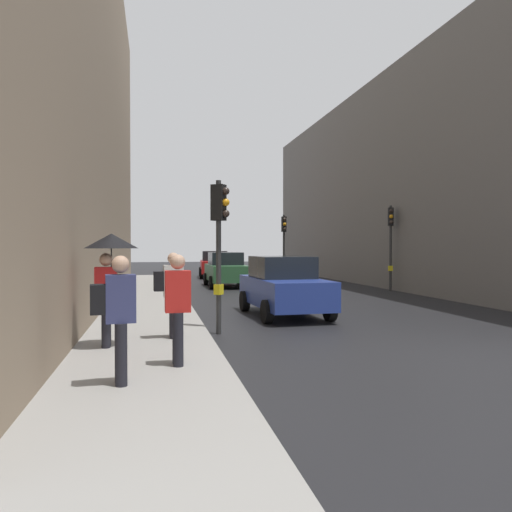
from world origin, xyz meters
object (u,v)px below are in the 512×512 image
Objects in this scene: pedestrian_with_black_backpack at (171,290)px; pedestrian_with_grey_backpack at (117,312)px; car_red_sedan at (214,264)px; car_blue_van at (284,286)px; traffic_light_mid_street at (391,232)px; traffic_light_near_right at (219,228)px; pedestrian_in_red_jacket at (178,304)px; pedestrian_with_umbrella at (110,258)px; car_green_estate at (226,270)px; traffic_light_far_median at (284,236)px.

pedestrian_with_grey_backpack is at bearing -103.90° from pedestrian_with_black_backpack.
car_blue_van is at bearing -90.58° from car_red_sedan.
pedestrian_with_black_backpack is at bearing -133.50° from traffic_light_mid_street.
car_blue_van is at bearing 50.73° from traffic_light_near_right.
pedestrian_with_black_backpack reaches higher than car_red_sedan.
traffic_light_near_right is at bearing 66.35° from pedestrian_with_grey_backpack.
pedestrian_with_umbrella is at bearing 124.33° from pedestrian_in_red_jacket.
car_green_estate is 16.39m from pedestrian_with_umbrella.
traffic_light_mid_street is 15.17m from pedestrian_with_black_backpack.
pedestrian_with_umbrella is 1.21× the size of pedestrian_with_black_backpack.
traffic_light_mid_street is 0.92× the size of car_red_sedan.
pedestrian_with_grey_backpack is (-11.23, -14.36, -1.56)m from traffic_light_mid_street.
pedestrian_with_umbrella is (-4.60, -4.65, 0.96)m from car_blue_van.
pedestrian_with_black_backpack and pedestrian_with_grey_backpack have the same top height.
pedestrian_with_black_backpack is 3.52m from pedestrian_with_grey_backpack.
traffic_light_mid_street is 2.23× the size of pedestrian_in_red_jacket.
traffic_light_mid_street is at bearing 46.69° from traffic_light_near_right.
pedestrian_in_red_jacket is (-6.68, -18.72, -1.50)m from traffic_light_far_median.
pedestrian_with_black_backpack reaches higher than car_blue_van.
traffic_light_near_right is at bearing -98.74° from car_green_estate.
car_green_estate is 7.81m from car_red_sedan.
traffic_light_near_right is 2.10m from pedestrian_with_black_backpack.
pedestrian_with_grey_backpack is at bearing -99.67° from car_red_sedan.
car_green_estate is at bearing 79.40° from pedestrian_in_red_jacket.
pedestrian_with_grey_backpack reaches higher than car_blue_van.
pedestrian_with_black_backpack is (-3.63, -22.85, 0.29)m from car_red_sedan.
traffic_light_mid_street reaches higher than car_red_sedan.
traffic_light_near_right is at bearing 44.94° from pedestrian_with_black_backpack.
traffic_light_far_median is at bearing 65.16° from pedestrian_with_umbrella.
pedestrian_with_umbrella is at bearing -134.73° from car_blue_van.
pedestrian_with_umbrella is 2.22m from pedestrian_in_red_jacket.
traffic_light_mid_street reaches higher than car_blue_van.
traffic_light_near_right is 4.00m from pedestrian_in_red_jacket.
traffic_light_near_right is 13.46m from traffic_light_mid_street.
car_red_sedan is at bearing 89.42° from car_blue_van.
pedestrian_with_umbrella reaches higher than pedestrian_with_grey_backpack.
pedestrian_with_black_backpack is (-3.44, -3.95, 0.29)m from car_blue_van.
traffic_light_far_median is at bearing 124.64° from traffic_light_mid_street.
pedestrian_with_umbrella is at bearing -114.84° from traffic_light_far_median.
pedestrian_with_umbrella is (-11.55, -11.65, -0.88)m from traffic_light_mid_street.
car_red_sedan is at bearing 78.49° from pedestrian_with_umbrella.
pedestrian_in_red_jacket is (0.02, -2.44, -0.03)m from pedestrian_with_black_backpack.
pedestrian_with_grey_backpack is (-4.28, -7.36, 0.29)m from car_blue_van.
pedestrian_with_umbrella is at bearing -148.90° from pedestrian_with_black_backpack.
car_green_estate is at bearing 149.97° from traffic_light_mid_street.
traffic_light_mid_street is at bearing 45.21° from car_blue_van.
traffic_light_far_median is 16.11m from traffic_light_near_right.
car_red_sedan is at bearing 80.97° from pedestrian_with_black_backpack.
traffic_light_far_median is 19.93m from pedestrian_in_red_jacket.
traffic_light_far_median is 0.88× the size of car_red_sedan.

